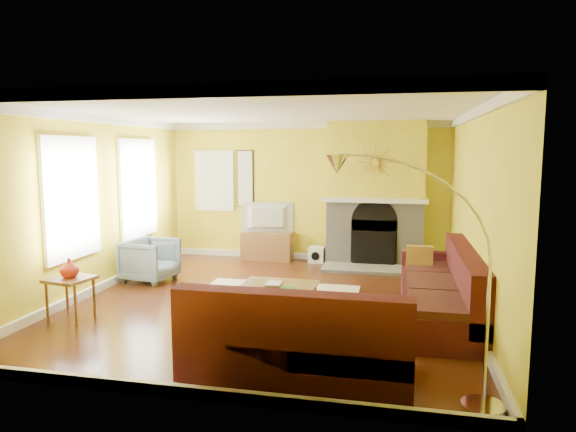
% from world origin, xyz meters
% --- Properties ---
extents(floor, '(5.50, 6.00, 0.02)m').
position_xyz_m(floor, '(0.00, 0.00, -0.01)').
color(floor, '#5A2913').
rests_on(floor, ground).
extents(ceiling, '(5.50, 6.00, 0.02)m').
position_xyz_m(ceiling, '(0.00, 0.00, 2.71)').
color(ceiling, white).
rests_on(ceiling, ground).
extents(wall_back, '(5.50, 0.02, 2.70)m').
position_xyz_m(wall_back, '(0.00, 3.01, 1.35)').
color(wall_back, yellow).
rests_on(wall_back, ground).
extents(wall_front, '(5.50, 0.02, 2.70)m').
position_xyz_m(wall_front, '(0.00, -3.01, 1.35)').
color(wall_front, yellow).
rests_on(wall_front, ground).
extents(wall_left, '(0.02, 6.00, 2.70)m').
position_xyz_m(wall_left, '(-2.76, 0.00, 1.35)').
color(wall_left, yellow).
rests_on(wall_left, ground).
extents(wall_right, '(0.02, 6.00, 2.70)m').
position_xyz_m(wall_right, '(2.76, 0.00, 1.35)').
color(wall_right, yellow).
rests_on(wall_right, ground).
extents(baseboard, '(5.50, 6.00, 0.12)m').
position_xyz_m(baseboard, '(0.00, 0.00, 0.06)').
color(baseboard, white).
rests_on(baseboard, floor).
extents(crown_molding, '(5.50, 6.00, 0.12)m').
position_xyz_m(crown_molding, '(0.00, 0.00, 2.64)').
color(crown_molding, white).
rests_on(crown_molding, ceiling).
extents(window_left_near, '(0.06, 1.22, 1.72)m').
position_xyz_m(window_left_near, '(-2.72, 1.30, 1.50)').
color(window_left_near, white).
rests_on(window_left_near, wall_left).
extents(window_left_far, '(0.06, 1.22, 1.72)m').
position_xyz_m(window_left_far, '(-2.72, -0.60, 1.50)').
color(window_left_far, white).
rests_on(window_left_far, wall_left).
extents(window_back, '(0.82, 0.06, 1.22)m').
position_xyz_m(window_back, '(-1.90, 2.96, 1.55)').
color(window_back, white).
rests_on(window_back, wall_back).
extents(wall_art, '(0.34, 0.04, 1.14)m').
position_xyz_m(wall_art, '(-1.25, 2.97, 1.60)').
color(wall_art, white).
rests_on(wall_art, wall_back).
extents(fireplace, '(1.80, 0.40, 2.70)m').
position_xyz_m(fireplace, '(1.35, 2.80, 1.35)').
color(fireplace, '#999691').
rests_on(fireplace, floor).
extents(mantel, '(1.92, 0.22, 0.08)m').
position_xyz_m(mantel, '(1.35, 2.56, 1.25)').
color(mantel, white).
rests_on(mantel, fireplace).
extents(hearth, '(1.80, 0.70, 0.06)m').
position_xyz_m(hearth, '(1.35, 2.25, 0.03)').
color(hearth, '#999691').
rests_on(hearth, floor).
extents(sunburst, '(0.70, 0.04, 0.70)m').
position_xyz_m(sunburst, '(1.35, 2.57, 1.95)').
color(sunburst, olive).
rests_on(sunburst, fireplace).
extents(rug, '(2.40, 1.80, 0.02)m').
position_xyz_m(rug, '(0.01, 0.19, 0.01)').
color(rug, beige).
rests_on(rug, floor).
extents(sectional_sofa, '(3.01, 3.90, 0.90)m').
position_xyz_m(sectional_sofa, '(1.24, -0.75, 0.45)').
color(sectional_sofa, '#4B181A').
rests_on(sectional_sofa, floor).
extents(coffee_table, '(1.03, 1.03, 0.40)m').
position_xyz_m(coffee_table, '(0.23, -0.61, 0.20)').
color(coffee_table, white).
rests_on(coffee_table, floor).
extents(media_console, '(1.00, 0.45, 0.55)m').
position_xyz_m(media_console, '(-0.74, 2.78, 0.28)').
color(media_console, brown).
rests_on(media_console, floor).
extents(tv, '(1.03, 0.37, 0.59)m').
position_xyz_m(tv, '(-0.74, 2.78, 0.84)').
color(tv, black).
rests_on(tv, media_console).
extents(subwoofer, '(0.30, 0.30, 0.30)m').
position_xyz_m(subwoofer, '(0.25, 2.75, 0.15)').
color(subwoofer, white).
rests_on(subwoofer, floor).
extents(armchair, '(0.87, 0.85, 0.71)m').
position_xyz_m(armchair, '(-2.23, 0.74, 0.35)').
color(armchair, slate).
rests_on(armchair, floor).
extents(side_table, '(0.58, 0.58, 0.55)m').
position_xyz_m(side_table, '(-2.31, -1.28, 0.28)').
color(side_table, brown).
rests_on(side_table, floor).
extents(vase, '(0.25, 0.25, 0.25)m').
position_xyz_m(vase, '(-2.31, -1.28, 0.67)').
color(vase, red).
rests_on(vase, side_table).
extents(book, '(0.21, 0.28, 0.03)m').
position_xyz_m(book, '(0.08, -0.51, 0.41)').
color(book, white).
rests_on(book, coffee_table).
extents(arc_lamp, '(1.35, 0.36, 2.12)m').
position_xyz_m(arc_lamp, '(1.93, -2.65, 1.06)').
color(arc_lamp, silver).
rests_on(arc_lamp, floor).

